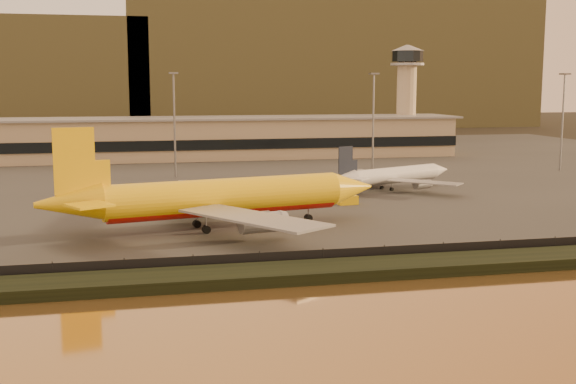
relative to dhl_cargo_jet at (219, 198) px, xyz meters
name	(u,v)px	position (x,y,z in m)	size (l,w,h in m)	color
ground	(285,247)	(7.54, -13.59, -5.10)	(900.00, 900.00, 0.00)	black
embankment	(316,272)	(7.54, -30.59, -4.40)	(320.00, 7.00, 1.40)	black
tarmac	(210,170)	(7.54, 81.41, -5.00)	(320.00, 220.00, 0.20)	#2D2D2D
perimeter_fence	(307,259)	(7.54, -26.59, -3.80)	(300.00, 0.05, 2.20)	black
terminal_building	(150,139)	(-6.98, 111.96, 1.15)	(202.00, 25.00, 12.60)	tan
control_tower	(407,88)	(77.54, 117.41, 16.57)	(11.20, 11.20, 35.50)	tan
apron_light_masts	(280,114)	(22.54, 61.41, 10.61)	(152.20, 12.20, 25.40)	slate
distant_hills	(127,70)	(-13.20, 326.41, 26.29)	(470.00, 160.00, 70.00)	brown
dhl_cargo_jet	(219,198)	(0.00, 0.00, 0.00)	(54.63, 52.70, 16.39)	yellow
white_narrowbody_jet	(393,176)	(42.09, 35.22, -1.91)	(32.94, 31.14, 9.99)	silver
gse_vehicle_yellow	(348,200)	(26.56, 17.95, -4.06)	(3.73, 1.68, 1.68)	yellow
gse_vehicle_white	(179,203)	(-4.82, 21.10, -3.97)	(4.12, 1.85, 1.85)	silver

